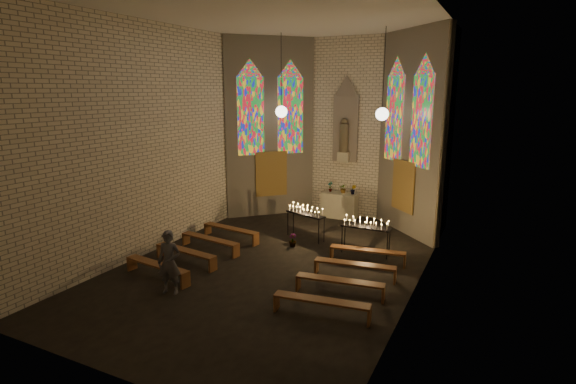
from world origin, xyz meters
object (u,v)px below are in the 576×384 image
object	(u,v)px
aisle_flower_pot	(293,240)
altar	(339,205)
votive_stand_right	(366,225)
visitor	(169,262)
votive_stand_left	(306,212)

from	to	relation	value
aisle_flower_pot	altar	bearing A→B (deg)	86.94
aisle_flower_pot	votive_stand_right	xyz separation A→B (m)	(2.33, 0.35, 0.75)
votive_stand_right	visitor	bearing A→B (deg)	-127.64
votive_stand_left	votive_stand_right	world-z (taller)	votive_stand_right
visitor	aisle_flower_pot	bearing A→B (deg)	57.28
altar	votive_stand_right	xyz separation A→B (m)	(2.12, -3.54, 0.46)
altar	votive_stand_right	distance (m)	4.15
visitor	votive_stand_right	bearing A→B (deg)	36.31
altar	aisle_flower_pot	bearing A→B (deg)	-93.06
altar	visitor	xyz separation A→B (m)	(-1.47, -8.35, 0.31)
altar	visitor	distance (m)	8.48
votive_stand_right	aisle_flower_pot	bearing A→B (deg)	-172.30
altar	visitor	world-z (taller)	visitor
altar	votive_stand_left	world-z (taller)	votive_stand_left
votive_stand_right	altar	bearing A→B (deg)	120.13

